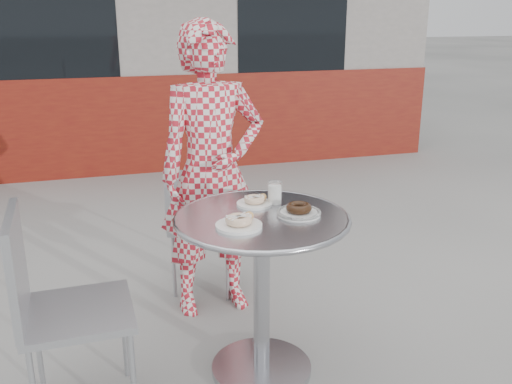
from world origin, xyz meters
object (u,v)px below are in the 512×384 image
object	(u,v)px
plate_far	(255,201)
milk_cup	(275,193)
chair_left	(79,352)
seated_person	(212,172)
plate_near	(239,222)
plate_checker	(299,211)
bistro_table	(262,256)
chair_far	(206,251)

from	to	relation	value
plate_far	milk_cup	size ratio (longest dim) A/B	1.57
chair_left	seated_person	xyz separation A→B (m)	(0.73, 0.73, 0.52)
milk_cup	plate_near	bearing A→B (deg)	-133.68
chair_left	plate_far	bearing A→B (deg)	-77.86
plate_far	plate_checker	world-z (taller)	plate_checker
bistro_table	chair_far	bearing A→B (deg)	94.56
chair_far	plate_far	xyz separation A→B (m)	(0.09, -0.76, 0.55)
bistro_table	seated_person	size ratio (longest dim) A/B	0.49
chair_far	seated_person	distance (m)	0.60
seated_person	plate_checker	size ratio (longest dim) A/B	8.17
chair_far	plate_checker	size ratio (longest dim) A/B	4.03
chair_left	seated_person	size ratio (longest dim) A/B	0.57
chair_far	plate_near	size ratio (longest dim) A/B	4.07
plate_far	plate_checker	xyz separation A→B (m)	(0.15, -0.18, -0.00)
chair_left	seated_person	world-z (taller)	seated_person
bistro_table	milk_cup	world-z (taller)	milk_cup
plate_far	chair_left	bearing A→B (deg)	-166.16
seated_person	bistro_table	bearing A→B (deg)	-88.33
chair_far	plate_checker	distance (m)	1.12
chair_far	chair_left	size ratio (longest dim) A/B	0.87
chair_far	seated_person	size ratio (longest dim) A/B	0.49
plate_near	milk_cup	bearing A→B (deg)	46.32
chair_far	milk_cup	world-z (taller)	milk_cup
chair_far	plate_near	bearing A→B (deg)	111.75
seated_person	chair_far	bearing A→B (deg)	85.64
chair_left	plate_checker	xyz separation A→B (m)	(0.97, 0.02, 0.52)
bistro_table	chair_left	size ratio (longest dim) A/B	0.86
plate_near	plate_checker	size ratio (longest dim) A/B	0.99
milk_cup	plate_checker	bearing A→B (deg)	-73.00
chair_left	seated_person	distance (m)	1.16
chair_left	plate_far	distance (m)	0.99
plate_far	milk_cup	world-z (taller)	milk_cup
seated_person	milk_cup	size ratio (longest dim) A/B	15.35
bistro_table	seated_person	xyz separation A→B (m)	(-0.07, 0.68, 0.21)
milk_cup	seated_person	bearing A→B (deg)	108.58
bistro_table	plate_checker	world-z (taller)	plate_checker
chair_left	plate_near	distance (m)	0.86
plate_checker	plate_far	bearing A→B (deg)	129.28
plate_far	plate_checker	distance (m)	0.23
bistro_table	chair_far	distance (m)	0.98
plate_checker	milk_cup	bearing A→B (deg)	107.00
chair_left	plate_checker	bearing A→B (deg)	-90.40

